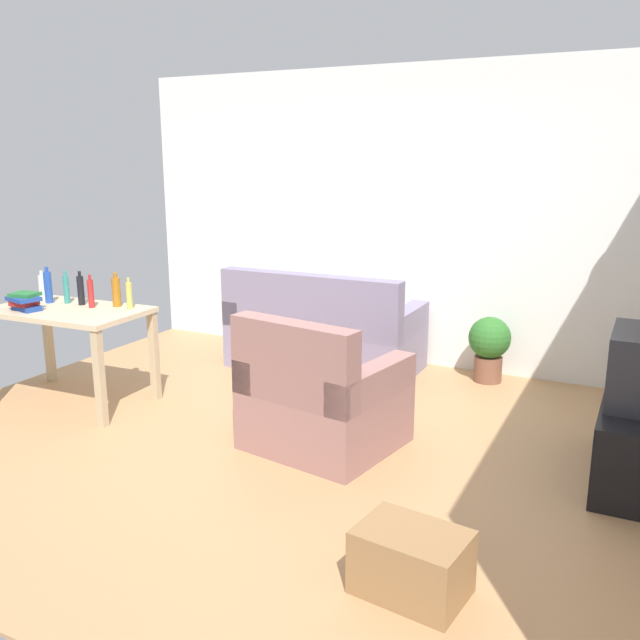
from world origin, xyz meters
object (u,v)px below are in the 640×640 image
Objects in this scene: armchair at (320,402)px; bottle_red at (91,293)px; bottle_tall at (66,289)px; storage_box at (411,562)px; couch at (322,336)px; bottle_clear at (42,287)px; bottle_squat at (129,295)px; book_stack at (25,301)px; bottle_blue at (48,287)px; tv_stand at (638,441)px; potted_plant at (489,344)px; bottle_amber at (116,291)px; bottle_dark at (81,290)px; desk at (68,322)px.

bottle_red reaches higher than armchair.
bottle_tall is 0.29m from bottle_red.
couch is at bearing 123.03° from storage_box.
bottle_clear reaches higher than armchair.
couch and armchair have the same top height.
bottle_squat is 0.79m from book_stack.
armchair is at bearing -0.13° from bottle_blue.
armchair is at bearing 102.96° from tv_stand.
bottle_amber is (-2.54, -1.74, 0.55)m from potted_plant.
storage_box is 1.78× the size of bottle_dark.
bottle_tall is at bearing 18.41° from bottle_blue.
bottle_dark reaches higher than couch.
storage_box is at bearing -22.11° from bottle_red.
bottle_dark is 1.04× the size of bottle_red.
bottle_amber is 1.10× the size of bottle_squat.
desk is 0.44m from bottle_amber.
book_stack is at bearing -144.92° from potted_plant.
armchair is at bearing -110.30° from potted_plant.
storage_box is at bearing 140.79° from armchair.
bottle_squat is (0.15, -0.02, -0.01)m from bottle_amber.
armchair is 3.83× the size of bottle_amber.
book_stack reaches higher than storage_box.
potted_plant is 2.44× the size of bottle_clear.
bottle_dark is 1.10× the size of bottle_squat.
potted_plant is 3.13m from bottle_amber.
armchair is at bearing -1.36° from bottle_tall.
bottle_amber is at bearing 3.43° from bottle_clear.
bottle_dark reaches higher than desk.
storage_box is at bearing -83.32° from potted_plant.
bottle_dark is 0.15m from bottle_red.
bottle_tall reaches higher than storage_box.
potted_plant is at bearing 35.08° from book_stack.
storage_box is at bearing -21.52° from desk.
bottle_clear is at bearing 151.75° from bottle_blue.
book_stack is (-0.38, -0.30, -0.04)m from bottle_red.
bottle_red is at bearing -6.30° from bottle_tall.
armchair is (-1.91, -0.44, 0.08)m from tv_stand.
book_stack reaches higher than potted_plant.
bottle_tall is at bearing -173.80° from bottle_squat.
armchair reaches higher than tv_stand.
bottle_red is 0.96× the size of bottle_amber.
tv_stand is 4.08× the size of bottle_dark.
bottle_clear is at bearing 38.52° from couch.
bottle_amber is (0.59, 0.13, -0.01)m from bottle_blue.
desk is at bearing -142.20° from bottle_red.
couch is at bearing 51.18° from bottle_red.
storage_box is at bearing 152.71° from tv_stand.
couch is 2.36m from bottle_blue.
book_stack is at bearing 99.51° from tv_stand.
bottle_tall is 0.97× the size of book_stack.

